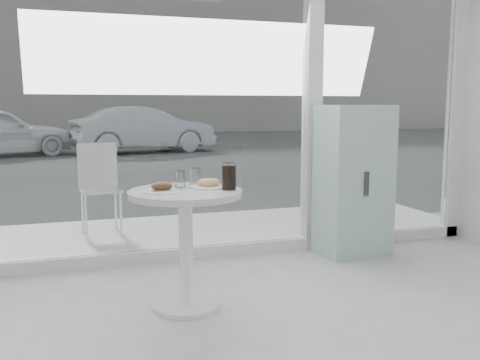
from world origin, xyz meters
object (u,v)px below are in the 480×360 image
object	(u,v)px
patio_chair	(99,183)
cola_glass	(229,177)
car_silver	(144,130)
water_tumbler_a	(180,180)
main_table	(186,224)
water_tumbler_b	(195,178)
mint_cabinet	(354,180)
plate_fritter	(162,188)
plate_donut	(209,184)

from	to	relation	value
patio_chair	cola_glass	world-z (taller)	cola_glass
car_silver	cola_glass	bearing A→B (deg)	164.70
cola_glass	water_tumbler_a	bearing A→B (deg)	145.71
patio_chair	water_tumbler_a	distance (m)	2.00
main_table	cola_glass	distance (m)	0.41
water_tumbler_a	water_tumbler_b	distance (m)	0.13
main_table	water_tumbler_a	xyz separation A→B (m)	(-0.00, 0.13, 0.27)
water_tumbler_a	cola_glass	bearing A→B (deg)	-34.29
mint_cabinet	plate_fritter	bearing A→B (deg)	-161.14
mint_cabinet	cola_glass	world-z (taller)	mint_cabinet
patio_chair	water_tumbler_a	size ratio (longest dim) A/B	8.07
plate_fritter	water_tumbler_a	bearing A→B (deg)	49.37
main_table	mint_cabinet	bearing A→B (deg)	25.84
car_silver	plate_fritter	bearing A→B (deg)	162.64
cola_glass	water_tumbler_b	bearing A→B (deg)	123.06
main_table	mint_cabinet	world-z (taller)	mint_cabinet
water_tumbler_a	water_tumbler_b	world-z (taller)	water_tumbler_b
water_tumbler_b	plate_fritter	bearing A→B (deg)	-138.21
plate_fritter	water_tumbler_a	xyz separation A→B (m)	(0.15, 0.17, 0.02)
water_tumbler_a	cola_glass	distance (m)	0.34
main_table	plate_donut	world-z (taller)	plate_donut
main_table	plate_donut	distance (m)	0.30
car_silver	water_tumbler_b	bearing A→B (deg)	163.77
cola_glass	mint_cabinet	bearing A→B (deg)	31.78
main_table	cola_glass	xyz separation A→B (m)	(0.27, -0.06, 0.30)
plate_fritter	cola_glass	xyz separation A→B (m)	(0.42, -0.02, 0.06)
patio_chair	water_tumbler_b	distance (m)	1.97
car_silver	water_tumbler_b	xyz separation A→B (m)	(-1.24, -11.42, 0.19)
plate_donut	main_table	bearing A→B (deg)	-159.32
water_tumbler_b	cola_glass	bearing A→B (deg)	-56.94
plate_fritter	car_silver	bearing A→B (deg)	82.66
cola_glass	car_silver	bearing A→B (deg)	84.72
patio_chair	cola_glass	bearing A→B (deg)	-75.90
main_table	plate_donut	xyz separation A→B (m)	(0.17, 0.06, 0.24)
water_tumbler_a	cola_glass	world-z (taller)	cola_glass
main_table	car_silver	bearing A→B (deg)	83.36
plate_fritter	plate_donut	size ratio (longest dim) A/B	0.90
mint_cabinet	plate_donut	distance (m)	1.69
plate_fritter	patio_chair	bearing A→B (deg)	96.97
plate_fritter	water_tumbler_a	size ratio (longest dim) A/B	2.02
water_tumbler_a	mint_cabinet	bearing A→B (deg)	22.03
main_table	plate_donut	bearing A→B (deg)	20.68
car_silver	cola_glass	size ratio (longest dim) A/B	22.58
car_silver	water_tumbler_b	size ratio (longest dim) A/B	33.15
plate_donut	cola_glass	distance (m)	0.17
patio_chair	car_silver	world-z (taller)	car_silver
water_tumbler_a	water_tumbler_b	size ratio (longest dim) A/B	0.94
patio_chair	cola_glass	size ratio (longest dim) A/B	5.18
mint_cabinet	car_silver	world-z (taller)	mint_cabinet
main_table	plate_fritter	size ratio (longest dim) A/B	3.49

